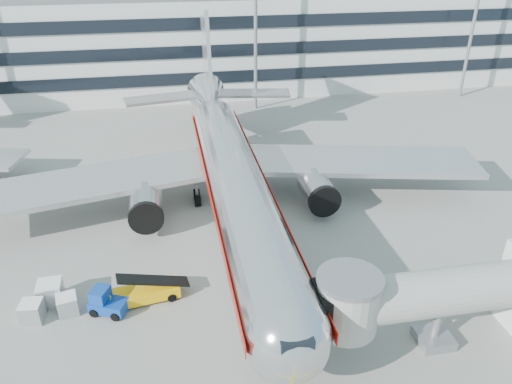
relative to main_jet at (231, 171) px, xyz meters
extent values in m
plane|color=gray|center=(0.00, -11.72, -4.23)|extent=(180.00, 180.00, 0.00)
cube|color=yellow|center=(0.00, -1.72, -4.23)|extent=(0.25, 70.00, 0.01)
cylinder|color=silver|center=(0.00, -3.72, -0.03)|extent=(5.00, 36.00, 5.00)
sphere|color=silver|center=(0.00, -21.72, -0.03)|extent=(5.00, 5.00, 5.00)
cone|color=silver|center=(0.00, 19.28, 0.57)|extent=(5.00, 10.00, 5.00)
cube|color=black|center=(0.00, -23.22, 1.09)|extent=(1.80, 1.20, 0.90)
cube|color=#B7B7BC|center=(13.00, 1.78, -0.83)|extent=(24.95, 12.07, 0.50)
cube|color=#B7B7BC|center=(-13.00, 1.78, -0.83)|extent=(24.95, 12.07, 0.50)
cylinder|color=#99999E|center=(8.00, -1.72, -2.03)|extent=(3.00, 4.20, 3.00)
cylinder|color=#99999E|center=(-8.00, -1.72, -2.03)|extent=(3.00, 4.20, 3.00)
cylinder|color=black|center=(8.00, -3.72, -2.03)|extent=(3.10, 0.50, 3.10)
cylinder|color=black|center=(-8.00, -3.72, -2.03)|extent=(3.10, 0.50, 3.10)
cube|color=#B7B7BC|center=(0.00, 19.78, 4.97)|extent=(0.45, 9.39, 13.72)
cube|color=#B7B7BC|center=(5.50, 20.28, 1.17)|extent=(10.41, 4.94, 0.35)
cube|color=#B7B7BC|center=(-5.50, 20.28, 1.17)|extent=(10.41, 4.94, 0.35)
cylinder|color=gray|center=(0.00, -19.72, -3.33)|extent=(0.24, 0.24, 1.80)
cylinder|color=black|center=(0.00, -19.72, -3.78)|extent=(0.35, 0.90, 0.90)
cylinder|color=gray|center=(3.20, 2.28, -3.23)|extent=(0.30, 0.30, 2.00)
cylinder|color=gray|center=(-3.20, 2.28, -3.23)|extent=(0.30, 0.30, 2.00)
cube|color=#A2140B|center=(2.52, -3.72, 0.27)|extent=(0.06, 38.00, 0.90)
cube|color=#A2140B|center=(-2.52, -3.72, 0.27)|extent=(0.06, 38.00, 0.90)
cylinder|color=#A8A8A3|center=(10.50, -19.72, -0.03)|extent=(13.00, 3.00, 3.00)
cylinder|color=#A8A8A3|center=(4.20, -19.72, -0.03)|extent=(3.80, 3.80, 3.40)
cylinder|color=gray|center=(4.20, -19.72, 1.87)|extent=(4.00, 4.00, 0.30)
cube|color=black|center=(2.90, -19.72, -0.03)|extent=(1.40, 2.60, 2.60)
cylinder|color=gray|center=(10.50, -19.72, -2.63)|extent=(0.56, 0.56, 3.20)
cube|color=gray|center=(10.50, -19.72, -3.88)|extent=(2.20, 2.20, 0.70)
cylinder|color=black|center=(9.60, -19.72, -3.88)|extent=(0.35, 0.70, 0.70)
cylinder|color=black|center=(11.40, -19.72, -3.88)|extent=(0.35, 0.70, 0.70)
cube|color=silver|center=(0.00, 46.28, 3.27)|extent=(150.00, 24.00, 15.00)
cube|color=black|center=(0.00, 34.18, -0.23)|extent=(150.00, 0.30, 1.80)
cube|color=black|center=(0.00, 34.18, 3.77)|extent=(150.00, 0.30, 1.80)
cube|color=black|center=(0.00, 34.18, 7.77)|extent=(150.00, 0.30, 1.80)
cylinder|color=gray|center=(8.00, 30.28, 8.27)|extent=(0.50, 0.50, 25.00)
cylinder|color=gray|center=(42.00, 30.28, 8.27)|extent=(0.50, 0.50, 25.00)
cube|color=#FDB70A|center=(-8.16, -11.84, -3.63)|extent=(5.08, 2.50, 0.77)
cube|color=black|center=(-8.16, -11.84, -2.63)|extent=(5.24, 1.99, 1.70)
cylinder|color=black|center=(-10.02, -11.35, -3.90)|extent=(0.70, 0.41, 0.66)
cylinder|color=black|center=(-9.79, -12.87, -3.90)|extent=(0.70, 0.41, 0.66)
cylinder|color=black|center=(-6.53, -10.80, -3.90)|extent=(0.70, 0.41, 0.66)
cylinder|color=black|center=(-6.29, -12.33, -3.90)|extent=(0.70, 0.41, 0.66)
cube|color=#0D3895|center=(-10.70, -12.72, -3.64)|extent=(2.93, 2.39, 0.82)
cube|color=#0D3895|center=(-11.20, -12.49, -2.82)|extent=(1.57, 1.70, 1.00)
cube|color=black|center=(-11.20, -12.49, -2.50)|extent=(1.41, 1.50, 0.09)
cylinder|color=black|center=(-11.17, -11.75, -3.92)|extent=(0.70, 0.51, 0.64)
cylinder|color=black|center=(-11.73, -13.00, -3.92)|extent=(0.70, 0.51, 0.64)
cylinder|color=black|center=(-9.67, -12.43, -3.92)|extent=(0.70, 0.51, 0.64)
cylinder|color=black|center=(-10.24, -13.68, -3.92)|extent=(0.70, 0.51, 0.64)
cube|color=#AEB0B5|center=(-13.56, -12.27, -3.53)|extent=(1.63, 1.63, 1.41)
cube|color=white|center=(-13.56, -12.27, -2.81)|extent=(1.63, 1.63, 0.05)
cube|color=#AEB0B5|center=(-14.87, -10.94, -3.37)|extent=(1.77, 1.77, 1.74)
cube|color=white|center=(-14.87, -10.94, -2.47)|extent=(1.77, 1.77, 0.07)
cube|color=#AEB0B5|center=(-15.85, -12.59, -3.50)|extent=(1.57, 1.57, 1.48)
cube|color=white|center=(-15.85, -12.59, -2.74)|extent=(1.57, 1.57, 0.06)
imported|color=#B1F019|center=(-10.75, -12.56, -3.39)|extent=(0.73, 0.65, 1.68)
camera|label=1|loc=(-5.56, -41.64, 19.97)|focal=35.00mm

